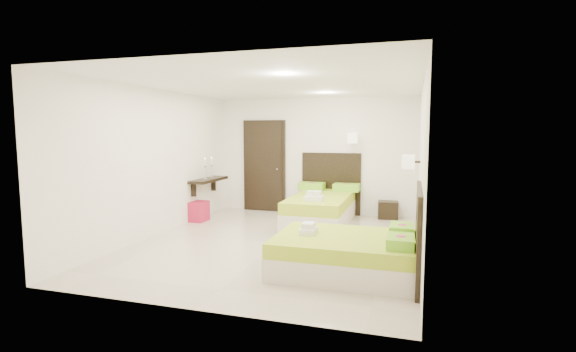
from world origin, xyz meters
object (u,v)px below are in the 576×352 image
(bed_double, at_px, (352,252))
(nightstand, at_px, (388,210))
(bed_single, at_px, (322,207))
(ottoman, at_px, (197,211))

(bed_double, distance_m, nightstand, 3.72)
(bed_single, xyz_separation_m, nightstand, (1.26, 0.86, -0.15))
(nightstand, distance_m, ottoman, 4.06)
(bed_single, distance_m, nightstand, 1.54)
(bed_single, relative_size, nightstand, 5.29)
(bed_single, height_order, nightstand, bed_single)
(ottoman, bearing_deg, bed_single, 12.17)
(ottoman, bearing_deg, nightstand, 20.32)
(bed_double, relative_size, ottoman, 4.53)
(nightstand, bearing_deg, bed_double, -98.57)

